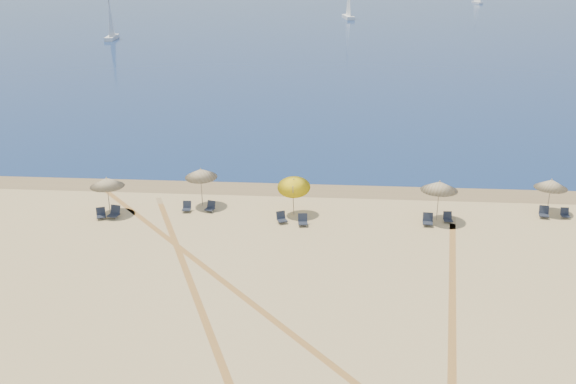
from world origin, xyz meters
name	(u,v)px	position (x,y,z in m)	size (l,w,h in m)	color
wet_sand	(292,189)	(0.00, 24.00, 0.00)	(500.00, 500.00, 0.00)	olive
umbrella_1	(107,182)	(-11.08, 18.89, 2.05)	(2.10, 2.10, 2.39)	gray
umbrella_2	(201,173)	(-5.56, 20.56, 2.20)	(2.04, 2.08, 2.55)	gray
umbrella_3	(294,184)	(0.39, 19.51, 2.04)	(2.02, 2.09, 2.68)	gray
umbrella_4	(439,186)	(9.13, 19.29, 2.22)	(2.22, 2.22, 2.56)	gray
umbrella_5	(551,184)	(16.21, 21.08, 1.89)	(2.01, 2.01, 2.23)	gray
chair_2	(101,214)	(-11.34, 18.04, 0.29)	(0.73, 0.79, 0.65)	black
chair_3	(114,212)	(-10.56, 18.23, 0.32)	(0.73, 0.81, 0.74)	black
chair_4	(187,207)	(-6.35, 19.55, 0.28)	(0.54, 0.63, 0.63)	black
chair_5	(210,207)	(-4.87, 19.68, 0.28)	(0.68, 0.75, 0.64)	black
chair_6	(282,218)	(-0.26, 18.26, 0.29)	(0.75, 0.80, 0.66)	black
chair_7	(303,220)	(1.04, 17.95, 0.30)	(0.63, 0.72, 0.68)	black
chair_8	(428,220)	(8.49, 18.53, 0.32)	(0.65, 0.75, 0.72)	black
chair_9	(448,218)	(9.75, 19.08, 0.27)	(0.54, 0.62, 0.62)	black
chair_10	(544,212)	(15.76, 20.28, 0.30)	(0.68, 0.76, 0.69)	black
chair_11	(565,213)	(17.04, 20.31, 0.26)	(0.49, 0.58, 0.59)	black
sailboat_1	(349,5)	(4.92, 130.93, 2.93)	(2.82, 6.69, 9.67)	white
sailboat_2	(111,25)	(-36.39, 95.11, 2.50)	(1.95, 5.66, 8.27)	white
tire_tracks	(272,302)	(0.11, 8.86, 0.00)	(48.48, 44.10, 0.00)	tan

